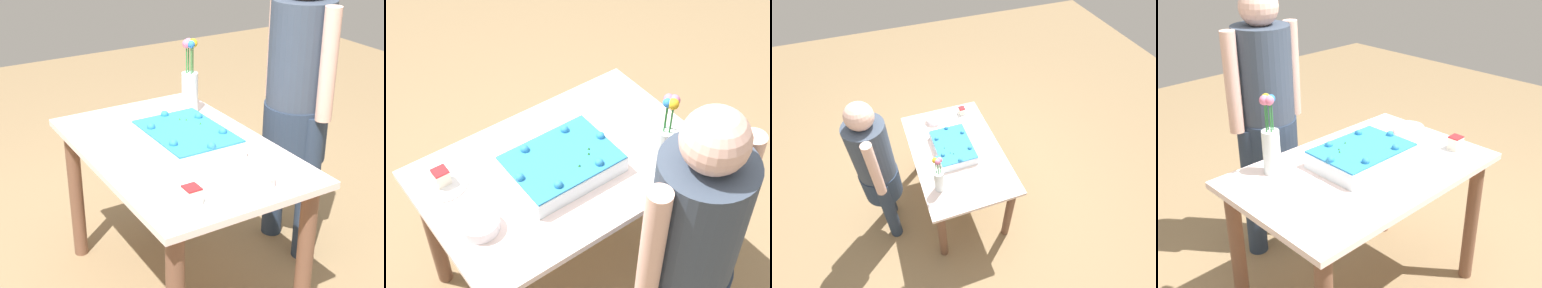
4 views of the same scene
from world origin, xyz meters
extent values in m
plane|color=#8C714E|center=(0.00, 0.00, 0.00)|extent=(8.00, 8.00, 0.00)
cube|color=white|center=(0.00, 0.00, 0.73)|extent=(1.17, 0.76, 0.03)
cylinder|color=brown|center=(0.51, -0.30, 0.36)|extent=(0.07, 0.07, 0.71)
cylinder|color=brown|center=(-0.51, 0.30, 0.36)|extent=(0.07, 0.07, 0.71)
cylinder|color=brown|center=(0.51, 0.30, 0.36)|extent=(0.07, 0.07, 0.71)
cube|color=white|center=(-0.03, -0.03, 0.78)|extent=(0.44, 0.32, 0.08)
cube|color=#2C85C3|center=(-0.03, -0.03, 0.82)|extent=(0.43, 0.31, 0.01)
sphere|color=#2C85C3|center=(0.17, -0.03, 0.83)|extent=(0.04, 0.04, 0.04)
sphere|color=#2C85C3|center=(0.07, 0.09, 0.83)|extent=(0.04, 0.04, 0.04)
sphere|color=#2C85C3|center=(-0.12, 0.09, 0.83)|extent=(0.04, 0.04, 0.04)
sphere|color=#2C85C3|center=(-0.22, -0.03, 0.83)|extent=(0.04, 0.04, 0.04)
sphere|color=#2C85C3|center=(-0.12, -0.14, 0.83)|extent=(0.04, 0.04, 0.04)
sphere|color=#2C85C3|center=(0.07, -0.14, 0.83)|extent=(0.04, 0.04, 0.04)
cone|color=#2D8438|center=(0.09, -0.06, 0.83)|extent=(0.02, 0.02, 0.02)
cone|color=#2D8438|center=(0.07, -0.08, 0.83)|extent=(0.02, 0.02, 0.02)
cone|color=#2D8438|center=(0.09, -0.06, 0.83)|extent=(0.02, 0.02, 0.02)
cone|color=#2D8438|center=(0.00, -0.11, 0.83)|extent=(0.02, 0.02, 0.02)
cylinder|color=white|center=(-0.45, 0.20, 0.75)|extent=(0.20, 0.20, 0.01)
cube|color=white|center=(-0.45, 0.20, 0.78)|extent=(0.06, 0.06, 0.06)
cube|color=red|center=(-0.45, 0.20, 0.82)|extent=(0.06, 0.06, 0.01)
cube|color=silver|center=(0.41, 0.19, 0.75)|extent=(0.21, 0.09, 0.00)
cylinder|color=white|center=(0.32, -0.25, 0.84)|extent=(0.08, 0.08, 0.20)
cylinder|color=#2D8438|center=(0.34, -0.25, 1.02)|extent=(0.01, 0.01, 0.14)
sphere|color=pink|center=(0.34, -0.25, 1.09)|extent=(0.04, 0.04, 0.04)
cylinder|color=#2D8438|center=(0.32, -0.23, 1.02)|extent=(0.01, 0.01, 0.14)
sphere|color=#DF6A8D|center=(0.32, -0.23, 1.09)|extent=(0.04, 0.04, 0.04)
cylinder|color=#2D8438|center=(0.31, -0.24, 1.02)|extent=(0.01, 0.01, 0.14)
sphere|color=#2B79CA|center=(0.31, -0.24, 1.09)|extent=(0.04, 0.04, 0.04)
cylinder|color=#2D8438|center=(0.32, -0.26, 1.02)|extent=(0.01, 0.01, 0.14)
sphere|color=gold|center=(0.32, -0.26, 1.09)|extent=(0.04, 0.04, 0.04)
cylinder|color=silver|center=(-0.44, -0.08, 0.77)|extent=(0.15, 0.15, 0.05)
cylinder|color=#28364D|center=(0.04, -0.68, 0.66)|extent=(0.32, 0.31, 0.28)
cylinder|color=#384355|center=(0.04, -0.68, 1.04)|extent=(0.30, 0.30, 0.52)
sphere|color=beige|center=(0.04, -0.68, 1.39)|extent=(0.20, 0.20, 0.20)
cylinder|color=beige|center=(0.23, -0.68, 1.04)|extent=(0.08, 0.08, 0.52)
cylinder|color=beige|center=(-0.15, -0.68, 1.04)|extent=(0.08, 0.08, 0.52)
camera|label=1|loc=(-1.99, 1.11, 1.81)|focal=55.00mm
camera|label=2|loc=(-0.94, -1.38, 2.50)|focal=55.00mm
camera|label=3|loc=(1.64, -0.51, 2.71)|focal=28.00mm
camera|label=4|loc=(1.41, 1.36, 1.77)|focal=45.00mm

